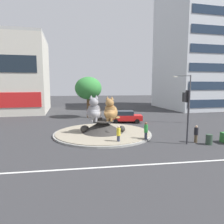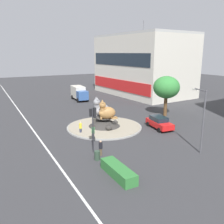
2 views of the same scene
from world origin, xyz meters
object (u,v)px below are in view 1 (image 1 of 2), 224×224
object	(u,v)px
office_tower	(201,47)
streetlight_arm	(188,95)
traffic_light_mast	(187,105)
pedestrian_yellow_shirt	(119,134)
sedan_on_far_lane	(125,116)
cat_statue_tabby	(111,111)
broadleaf_tree_behind_island	(88,88)
pedestrian_green_shirt	(146,131)
litter_bin	(209,140)
cat_statue_grey	(94,111)
pedestrian_black_shirt	(196,134)

from	to	relation	value
office_tower	streetlight_arm	xyz separation A→B (m)	(-12.33, -17.37, -9.60)
traffic_light_mast	streetlight_arm	bearing A→B (deg)	-28.60
pedestrian_yellow_shirt	sedan_on_far_lane	bearing A→B (deg)	-148.75
cat_statue_tabby	sedan_on_far_lane	distance (m)	7.36
broadleaf_tree_behind_island	pedestrian_green_shirt	bearing A→B (deg)	-72.77
broadleaf_tree_behind_island	litter_bin	xyz separation A→B (m)	(9.76, -16.84, -4.18)
streetlight_arm	litter_bin	size ratio (longest dim) A/B	7.22
broadleaf_tree_behind_island	pedestrian_yellow_shirt	world-z (taller)	broadleaf_tree_behind_island
pedestrian_green_shirt	office_tower	bearing A→B (deg)	161.95
office_tower	broadleaf_tree_behind_island	world-z (taller)	office_tower
cat_statue_grey	litter_bin	size ratio (longest dim) A/B	3.08
office_tower	pedestrian_black_shirt	distance (m)	33.81
broadleaf_tree_behind_island	streetlight_arm	size ratio (longest dim) A/B	0.99
broadleaf_tree_behind_island	pedestrian_green_shirt	distance (m)	16.07
traffic_light_mast	pedestrian_black_shirt	distance (m)	2.89
cat_statue_grey	sedan_on_far_lane	xyz separation A→B (m)	(4.77, 6.54, -1.64)
pedestrian_black_shirt	pedestrian_green_shirt	xyz separation A→B (m)	(-4.33, 1.14, 0.14)
pedestrian_yellow_shirt	pedestrian_green_shirt	xyz separation A→B (m)	(2.67, 0.54, 0.08)
cat_statue_grey	cat_statue_tabby	distance (m)	1.73
sedan_on_far_lane	cat_statue_grey	bearing A→B (deg)	-118.30
office_tower	pedestrian_yellow_shirt	world-z (taller)	office_tower
cat_statue_grey	pedestrian_yellow_shirt	distance (m)	4.46
broadleaf_tree_behind_island	sedan_on_far_lane	bearing A→B (deg)	-47.06
pedestrian_green_shirt	litter_bin	distance (m)	5.49
pedestrian_yellow_shirt	office_tower	bearing A→B (deg)	-174.94
streetlight_arm	pedestrian_green_shirt	size ratio (longest dim) A/B	3.63
cat_statue_tabby	pedestrian_green_shirt	bearing A→B (deg)	60.53
cat_statue_tabby	broadleaf_tree_behind_island	world-z (taller)	broadleaf_tree_behind_island
pedestrian_green_shirt	litter_bin	bearing A→B (deg)	90.76
pedestrian_black_shirt	pedestrian_green_shirt	bearing A→B (deg)	-146.07
cat_statue_tabby	pedestrian_yellow_shirt	size ratio (longest dim) A/B	1.54
streetlight_arm	cat_statue_tabby	bearing A→B (deg)	40.21
litter_bin	streetlight_arm	bearing A→B (deg)	71.59
streetlight_arm	traffic_light_mast	bearing A→B (deg)	77.52
broadleaf_tree_behind_island	pedestrian_black_shirt	bearing A→B (deg)	-60.86
cat_statue_tabby	pedestrian_green_shirt	world-z (taller)	cat_statue_tabby
pedestrian_green_shirt	cat_statue_grey	bearing A→B (deg)	-103.89
pedestrian_green_shirt	traffic_light_mast	bearing A→B (deg)	87.93
litter_bin	pedestrian_yellow_shirt	bearing A→B (deg)	170.08
streetlight_arm	cat_statue_grey	bearing A→B (deg)	37.46
traffic_light_mast	litter_bin	size ratio (longest dim) A/B	5.25
cat_statue_tabby	cat_statue_grey	bearing A→B (deg)	-69.76
office_tower	litter_bin	xyz separation A→B (m)	(-15.68, -27.45, -12.99)
broadleaf_tree_behind_island	streetlight_arm	world-z (taller)	streetlight_arm
office_tower	broadleaf_tree_behind_island	xyz separation A→B (m)	(-25.44, -10.61, -8.81)
pedestrian_yellow_shirt	broadleaf_tree_behind_island	bearing A→B (deg)	-125.73
office_tower	litter_bin	bearing A→B (deg)	-124.03
cat_statue_grey	streetlight_arm	world-z (taller)	streetlight_arm
traffic_light_mast	pedestrian_yellow_shirt	world-z (taller)	traffic_light_mast
office_tower	pedestrian_yellow_shirt	distance (m)	37.28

